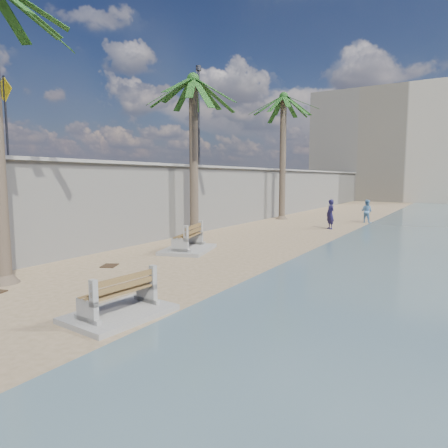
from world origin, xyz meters
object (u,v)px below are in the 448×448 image
at_px(person_b, 367,210).
at_px(bench_far, 188,240).
at_px(person_a, 330,212).
at_px(bench_near, 119,298).
at_px(palm_back, 284,99).
at_px(palm_mid, 193,81).

bearing_deg(person_b, bench_far, 88.54).
relative_size(bench_far, person_a, 1.47).
bearing_deg(bench_near, palm_back, 103.87).
height_order(person_a, person_b, person_a).
relative_size(bench_near, palm_back, 0.24).
distance_m(person_a, person_b, 4.63).
distance_m(bench_near, person_a, 16.78).
distance_m(palm_back, person_b, 9.45).
bearing_deg(bench_far, person_b, 74.77).
bearing_deg(person_a, palm_back, -174.88).
xyz_separation_m(bench_near, person_b, (0.60, 21.26, 0.44)).
relative_size(palm_mid, palm_back, 0.90).
relative_size(person_a, person_b, 1.17).
height_order(palm_mid, person_b, palm_mid).
distance_m(bench_near, person_b, 21.27).
height_order(bench_near, palm_mid, palm_mid).
bearing_deg(person_a, bench_near, -43.93).
xyz_separation_m(palm_back, person_b, (5.67, 0.73, -7.53)).
relative_size(bench_far, person_b, 1.72).
height_order(bench_near, palm_back, palm_back).
bearing_deg(palm_mid, person_b, 63.06).
distance_m(bench_far, palm_mid, 7.82).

